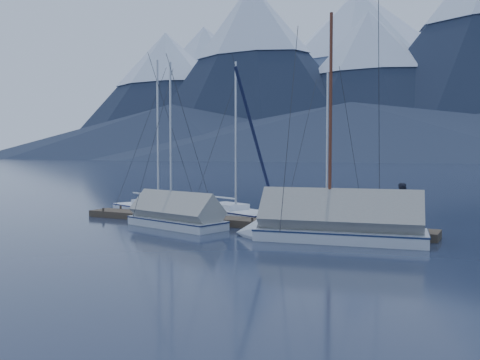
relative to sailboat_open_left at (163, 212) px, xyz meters
The scene contains 9 objects.
ground 6.73m from the sailboat_open_left, 32.30° to the right, with size 1000.00×1000.00×0.00m, color black.
dock 5.91m from the sailboat_open_left, 15.67° to the right, with size 18.00×1.50×0.54m.
mooring_posts 5.43m from the sailboat_open_left, 17.09° to the right, with size 15.12×1.52×0.35m.
sailboat_open_left is the anchor object (origin of this frame).
sailboat_open_mid 4.65m from the sailboat_open_left, ahead, with size 7.15×4.42×9.16m.
sailboat_open_right 9.57m from the sailboat_open_left, ahead, with size 6.41×3.03×8.19m.
sailboat_covered_near 11.17m from the sailboat_open_left, 18.56° to the right, with size 7.98×3.74×9.99m.
sailboat_covered_far 4.33m from the sailboat_open_left, 49.85° to the right, with size 6.33×3.25×8.52m.
person 13.28m from the sailboat_open_left, ahead, with size 0.69×0.45×1.90m, color black.
Camera 1 is at (11.25, -19.47, 3.47)m, focal length 38.00 mm.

